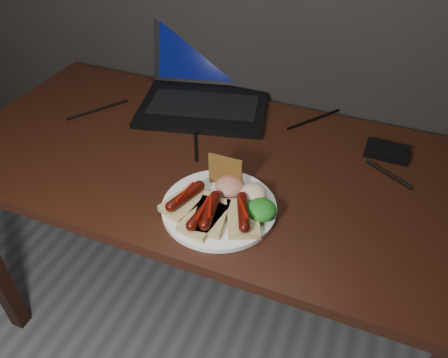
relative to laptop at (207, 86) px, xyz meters
name	(u,v)px	position (x,y,z in m)	size (l,w,h in m)	color
desk	(208,181)	(0.12, -0.28, -0.14)	(1.40, 0.70, 0.75)	#33170C
laptop	(207,86)	(0.00, 0.00, 0.00)	(0.47, 0.45, 0.25)	black
hard_drive	(387,151)	(0.57, -0.08, -0.04)	(0.11, 0.08, 0.02)	black
desk_cables	(237,130)	(0.15, -0.14, -0.05)	(1.00, 0.42, 0.01)	black
plate	(219,208)	(0.23, -0.46, -0.04)	(0.27, 0.27, 0.01)	white
bread_sausage_left	(186,200)	(0.16, -0.48, -0.02)	(0.10, 0.13, 0.04)	#D7C17E
bread_sausage_center	(210,214)	(0.23, -0.51, -0.02)	(0.09, 0.12, 0.04)	#D7C17E
bread_sausage_right	(243,215)	(0.30, -0.48, -0.02)	(0.11, 0.13, 0.04)	#D7C17E
bread_sausage_extra	(203,216)	(0.22, -0.52, -0.02)	(0.09, 0.12, 0.04)	#D7C17E
crispbread	(225,171)	(0.22, -0.38, 0.00)	(0.09, 0.01, 0.09)	olive
salad_greens	(261,210)	(0.33, -0.45, -0.02)	(0.07, 0.07, 0.04)	#105113
salsa_mound	(230,186)	(0.24, -0.40, -0.02)	(0.07, 0.07, 0.04)	#AB1119
coleslaw_mound	(253,193)	(0.30, -0.40, -0.02)	(0.06, 0.06, 0.04)	#EEE7CE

